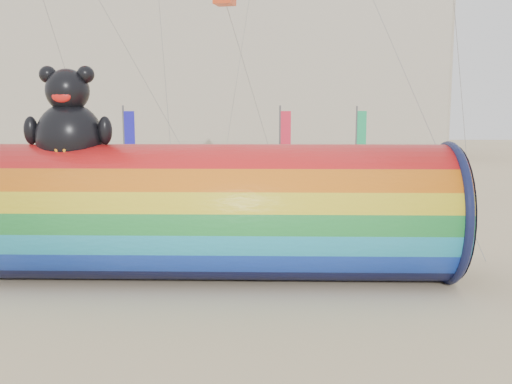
{
  "coord_description": "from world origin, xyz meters",
  "views": [
    {
      "loc": [
        0.92,
        -16.28,
        4.98
      ],
      "look_at": [
        0.5,
        1.5,
        2.4
      ],
      "focal_mm": 40.0,
      "sensor_mm": 36.0,
      "label": 1
    }
  ],
  "objects": [
    {
      "name": "ground",
      "position": [
        0.0,
        0.0,
        0.0
      ],
      "size": [
        160.0,
        160.0,
        0.0
      ],
      "primitive_type": "plane",
      "color": "#CCB58C",
      "rests_on": "ground"
    },
    {
      "name": "hotel_building",
      "position": [
        -12.0,
        45.95,
        10.31
      ],
      "size": [
        60.4,
        15.4,
        20.6
      ],
      "color": "#B7AD99",
      "rests_on": "ground"
    },
    {
      "name": "windsock_assembly",
      "position": [
        -0.6,
        0.24,
        2.1
      ],
      "size": [
        13.71,
        4.18,
        6.32
      ],
      "color": "red",
      "rests_on": "ground"
    },
    {
      "name": "festival_banners",
      "position": [
        0.5,
        15.72,
        2.64
      ],
      "size": [
        13.65,
        4.42,
        5.2
      ],
      "color": "#59595E",
      "rests_on": "ground"
    }
  ]
}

